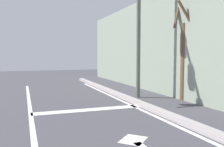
# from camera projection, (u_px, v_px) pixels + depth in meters

# --- Properties ---
(lane_line_curbside) EXTENTS (0.12, 20.00, 0.01)m
(lane_line_curbside) POSITION_uv_depth(u_px,v_px,m) (204.00, 139.00, 4.80)
(lane_line_curbside) COLOR silver
(lane_line_curbside) RESTS_ON ground
(stop_bar) EXTENTS (3.32, 0.40, 0.01)m
(stop_bar) POSITION_uv_depth(u_px,v_px,m) (88.00, 110.00, 7.37)
(stop_bar) COLOR silver
(stop_bar) RESTS_ON ground
(lane_arrow_head) EXTENTS (0.71, 0.71, 0.01)m
(lane_arrow_head) POSITION_uv_depth(u_px,v_px,m) (133.00, 140.00, 4.75)
(lane_arrow_head) COLOR silver
(lane_arrow_head) RESTS_ON ground
(curb_strip) EXTENTS (0.24, 24.00, 0.14)m
(curb_strip) POSITION_uv_depth(u_px,v_px,m) (215.00, 134.00, 4.88)
(curb_strip) COLOR #A69D9C
(curb_strip) RESTS_ON ground
(roadside_tree) EXTENTS (0.90, 0.93, 3.69)m
(roadside_tree) POSITION_uv_depth(u_px,v_px,m) (184.00, 57.00, 8.91)
(roadside_tree) COLOR brown
(roadside_tree) RESTS_ON ground
(building_block) EXTENTS (8.20, 13.76, 4.34)m
(building_block) POSITION_uv_depth(u_px,v_px,m) (199.00, 46.00, 14.03)
(building_block) COLOR gray
(building_block) RESTS_ON ground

